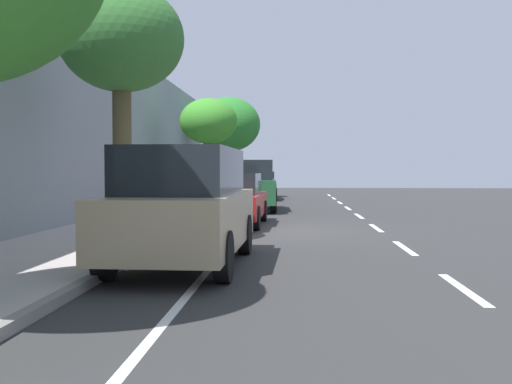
# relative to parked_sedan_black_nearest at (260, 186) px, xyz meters

# --- Properties ---
(ground) EXTENTS (73.64, 73.64, 0.00)m
(ground) POSITION_rel_parked_sedan_black_nearest_xyz_m (-1.14, 16.33, -0.75)
(ground) COLOR #2F2F2F
(sidewalk) EXTENTS (3.13, 46.02, 0.14)m
(sidewalk) POSITION_rel_parked_sedan_black_nearest_xyz_m (2.70, 16.33, -0.68)
(sidewalk) COLOR #B0A5A6
(sidewalk) RESTS_ON ground
(curb_edge) EXTENTS (0.16, 46.02, 0.14)m
(curb_edge) POSITION_rel_parked_sedan_black_nearest_xyz_m (1.06, 16.33, -0.68)
(curb_edge) COLOR gray
(curb_edge) RESTS_ON ground
(lane_stripe_centre) EXTENTS (0.14, 44.20, 0.01)m
(lane_stripe_centre) POSITION_rel_parked_sedan_black_nearest_xyz_m (-4.10, 15.42, -0.75)
(lane_stripe_centre) COLOR white
(lane_stripe_centre) RESTS_ON ground
(lane_stripe_bike_edge) EXTENTS (0.12, 46.02, 0.01)m
(lane_stripe_bike_edge) POSITION_rel_parked_sedan_black_nearest_xyz_m (-0.41, 16.33, -0.75)
(lane_stripe_bike_edge) COLOR white
(lane_stripe_bike_edge) RESTS_ON ground
(building_facade) EXTENTS (0.50, 46.02, 5.97)m
(building_facade) POSITION_rel_parked_sedan_black_nearest_xyz_m (4.52, 16.33, 2.23)
(building_facade) COLOR gray
(building_facade) RESTS_ON ground
(parked_sedan_black_nearest) EXTENTS (1.97, 4.46, 1.52)m
(parked_sedan_black_nearest) POSITION_rel_parked_sedan_black_nearest_xyz_m (0.00, 0.00, 0.00)
(parked_sedan_black_nearest) COLOR black
(parked_sedan_black_nearest) RESTS_ON ground
(parked_suv_green_second) EXTENTS (2.13, 4.78, 1.99)m
(parked_suv_green_second) POSITION_rel_parked_sedan_black_nearest_xyz_m (-0.13, 8.68, 0.27)
(parked_suv_green_second) COLOR #1E512D
(parked_suv_green_second) RESTS_ON ground
(parked_sedan_red_mid) EXTENTS (1.91, 4.44, 1.52)m
(parked_sedan_red_mid) POSITION_rel_parked_sedan_black_nearest_xyz_m (-0.01, 14.87, 0.00)
(parked_sedan_red_mid) COLOR maroon
(parked_sedan_red_mid) RESTS_ON ground
(parked_suv_tan_far) EXTENTS (2.05, 4.74, 1.99)m
(parked_suv_tan_far) POSITION_rel_parked_sedan_black_nearest_xyz_m (0.05, 22.13, 0.27)
(parked_suv_tan_far) COLOR tan
(parked_suv_tan_far) RESTS_ON ground
(bicycle_at_curb) EXTENTS (1.63, 0.80, 0.80)m
(bicycle_at_curb) POSITION_rel_parked_sedan_black_nearest_xyz_m (0.59, 16.34, -0.36)
(bicycle_at_curb) COLOR black
(bicycle_at_curb) RESTS_ON ground
(cyclist_with_backpack) EXTENTS (0.50, 0.58, 1.76)m
(cyclist_with_backpack) POSITION_rel_parked_sedan_black_nearest_xyz_m (0.81, 15.90, 0.33)
(cyclist_with_backpack) COLOR #C6B284
(cyclist_with_backpack) RESTS_ON ground
(street_tree_near_cyclist) EXTENTS (3.64, 3.64, 5.62)m
(street_tree_near_cyclist) POSITION_rel_parked_sedan_black_nearest_xyz_m (1.89, -1.62, 3.41)
(street_tree_near_cyclist) COLOR brown
(street_tree_near_cyclist) RESTS_ON sidewalk
(street_tree_mid_block) EXTENTS (2.51, 2.51, 4.59)m
(street_tree_mid_block) POSITION_rel_parked_sedan_black_nearest_xyz_m (1.89, 6.35, 2.88)
(street_tree_mid_block) COLOR brown
(street_tree_mid_block) RESTS_ON sidewalk
(street_tree_far_end) EXTENTS (2.68, 2.68, 5.44)m
(street_tree_far_end) POSITION_rel_parked_sedan_black_nearest_xyz_m (1.89, 19.47, 3.60)
(street_tree_far_end) COLOR brown
(street_tree_far_end) RESTS_ON sidewalk
(fire_hydrant) EXTENTS (0.22, 0.22, 0.84)m
(fire_hydrant) POSITION_rel_parked_sedan_black_nearest_xyz_m (1.49, 16.39, -0.19)
(fire_hydrant) COLOR red
(fire_hydrant) RESTS_ON sidewalk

